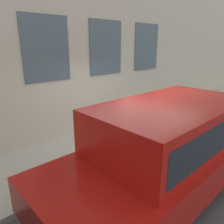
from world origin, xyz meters
name	(u,v)px	position (x,y,z in m)	size (l,w,h in m)	color
ground_plane	(134,158)	(0.00, 0.00, 0.00)	(80.00, 80.00, 0.00)	#47474C
sidewalk	(105,142)	(1.13, 0.00, 0.06)	(2.27, 60.00, 0.13)	#B2ADA3
fire_hydrant	(105,137)	(0.65, 0.44, 0.53)	(0.30, 0.42, 0.80)	gold
person	(119,119)	(0.79, -0.21, 0.81)	(0.28, 0.18, 1.15)	#726651
parked_truck_red_near	(168,142)	(-1.25, 0.49, 1.05)	(1.98, 5.07, 1.81)	black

